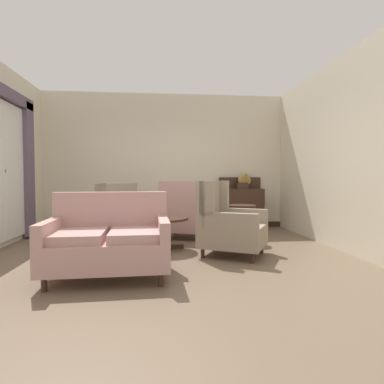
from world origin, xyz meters
name	(u,v)px	position (x,y,z in m)	size (l,w,h in m)	color
ground	(168,255)	(0.00, 0.00, 0.00)	(7.64, 7.64, 0.00)	brown
wall_back	(165,162)	(0.00, 2.63, 1.52)	(5.62, 0.08, 3.04)	beige
wall_right	(320,157)	(2.73, 0.79, 1.52)	(0.08, 3.68, 3.04)	beige
baseboard_back	(166,226)	(0.00, 2.57, 0.06)	(5.46, 0.03, 0.12)	#382319
window_with_curtains	(5,161)	(-2.63, 0.84, 1.41)	(0.12, 2.02, 2.59)	silver
coffee_table	(161,223)	(-0.10, 0.39, 0.42)	(0.87, 0.87, 0.51)	#382319
porcelain_vase	(159,208)	(-0.13, 0.42, 0.66)	(0.15, 0.15, 0.36)	#4C7A66
settee	(109,242)	(-0.69, -0.97, 0.41)	(1.39, 0.93, 0.96)	tan
armchair_foreground_right	(185,214)	(0.36, 1.32, 0.45)	(1.05, 1.05, 1.08)	tan
armchair_near_window	(227,224)	(0.88, -0.07, 0.45)	(1.14, 1.11, 1.10)	gray
armchair_back_corner	(109,217)	(-1.01, 1.03, 0.45)	(1.10, 1.10, 1.05)	gray
side_table	(241,220)	(1.31, 0.81, 0.40)	(0.51, 0.51, 0.66)	#382319
sideboard	(241,206)	(1.69, 2.33, 0.52)	(0.96, 0.36, 1.16)	#382319
gramophone	(244,179)	(1.74, 2.25, 1.12)	(0.34, 0.41, 0.47)	#382319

